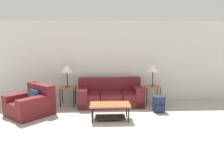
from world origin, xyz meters
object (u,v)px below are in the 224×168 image
object	(u,v)px
side_table_left	(68,89)
table_lamp_left	(67,69)
side_table_right	(152,88)
couch	(110,96)
table_lamp_right	(153,68)
armchair	(31,104)
backpack	(159,104)
coffee_table	(110,108)

from	to	relation	value
side_table_left	table_lamp_left	distance (m)	0.62
side_table_right	table_lamp_left	size ratio (longest dim) A/B	0.87
side_table_right	side_table_left	bearing A→B (deg)	180.00
side_table_left	couch	bearing A→B (deg)	-0.35
table_lamp_left	table_lamp_right	bearing A→B (deg)	0.00
couch	table_lamp_left	distance (m)	1.56
side_table_left	table_lamp_right	xyz separation A→B (m)	(2.62, 0.00, 0.62)
armchair	backpack	distance (m)	3.50
armchair	backpack	bearing A→B (deg)	0.99
side_table_right	table_lamp_left	xyz separation A→B (m)	(-2.62, 0.00, 0.62)
coffee_table	backpack	distance (m)	1.51
table_lamp_left	backpack	bearing A→B (deg)	-16.24
armchair	table_lamp_left	distance (m)	1.47
armchair	side_table_right	bearing A→B (deg)	13.38
armchair	table_lamp_right	bearing A→B (deg)	13.38
side_table_left	backpack	xyz separation A→B (m)	(2.64, -0.77, -0.30)
table_lamp_right	couch	bearing A→B (deg)	-179.65
coffee_table	table_lamp_left	bearing A→B (deg)	132.92
table_lamp_right	coffee_table	bearing A→B (deg)	-135.68
table_lamp_right	side_table_left	bearing A→B (deg)	180.00
armchair	coffee_table	bearing A→B (deg)	-13.67
couch	side_table_left	distance (m)	1.33
armchair	table_lamp_left	world-z (taller)	table_lamp_left
couch	side_table_left	size ratio (longest dim) A/B	3.42
coffee_table	backpack	world-z (taller)	backpack
side_table_right	coffee_table	bearing A→B (deg)	-135.68
coffee_table	table_lamp_left	world-z (taller)	table_lamp_left
coffee_table	side_table_right	xyz separation A→B (m)	(1.37, 1.34, 0.21)
side_table_left	side_table_right	size ratio (longest dim) A/B	1.00
table_lamp_left	backpack	size ratio (longest dim) A/B	1.49
side_table_right	table_lamp_right	bearing A→B (deg)	0.00
coffee_table	couch	bearing A→B (deg)	87.41
table_lamp_left	table_lamp_right	distance (m)	2.62
coffee_table	side_table_right	bearing A→B (deg)	44.32
backpack	coffee_table	bearing A→B (deg)	-157.56
side_table_right	table_lamp_left	world-z (taller)	table_lamp_left
table_lamp_right	backpack	world-z (taller)	table_lamp_right
couch	side_table_right	xyz separation A→B (m)	(1.31, 0.01, 0.23)
coffee_table	side_table_left	xyz separation A→B (m)	(-1.25, 1.34, 0.21)
couch	side_table_left	xyz separation A→B (m)	(-1.31, 0.01, 0.23)
couch	armchair	bearing A→B (deg)	-159.29
side_table_left	armchair	bearing A→B (deg)	-136.15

